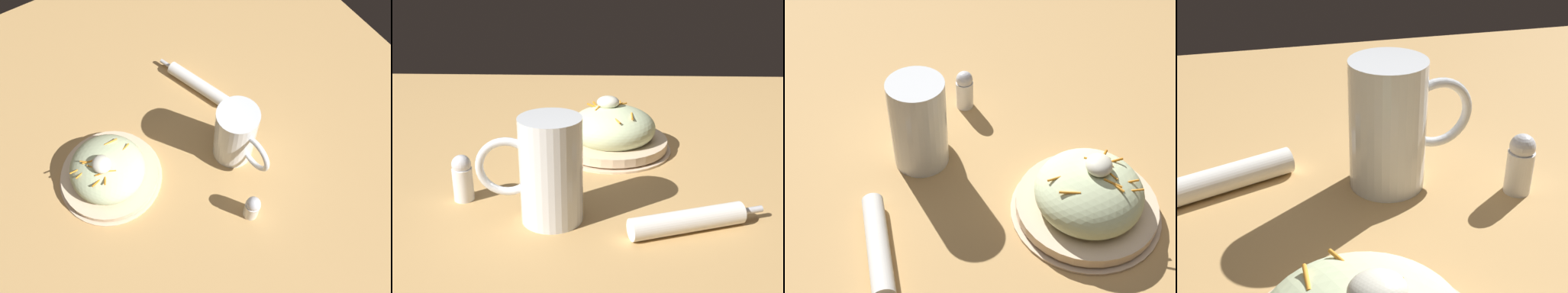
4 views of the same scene
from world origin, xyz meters
TOP-DOWN VIEW (x-y plane):
  - ground_plane at (0.00, 0.00)m, footprint 1.43×1.43m
  - salad_plate at (0.09, 0.11)m, footprint 0.23×0.23m
  - beer_mug at (-0.01, -0.16)m, footprint 0.16×0.09m
  - napkin_roll at (0.19, -0.19)m, footprint 0.21×0.09m
  - salt_shaker at (-0.15, -0.10)m, footprint 0.03×0.03m

SIDE VIEW (x-z plane):
  - ground_plane at x=0.00m, z-range 0.00..0.00m
  - napkin_roll at x=0.19m, z-range 0.00..0.03m
  - salad_plate at x=0.09m, z-range -0.02..0.09m
  - salt_shaker at x=-0.15m, z-range 0.00..0.08m
  - beer_mug at x=-0.01m, z-range -0.01..0.15m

